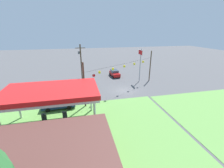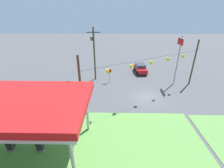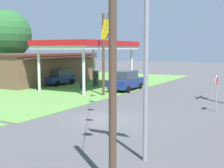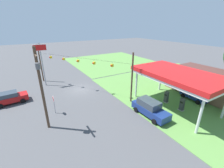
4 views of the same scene
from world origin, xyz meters
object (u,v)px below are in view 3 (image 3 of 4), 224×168
fuel_pump_near (83,81)px  stop_sign_overhead (147,12)px  gas_station_store (42,68)px  car_at_pumps_front (126,80)px  car_at_pumps_rear (59,77)px  tree_behind_station (7,35)px  gas_station_canopy (89,46)px  fuel_pump_far (96,79)px  stop_sign_roadside (217,85)px

fuel_pump_near → stop_sign_overhead: 22.32m
stop_sign_overhead → fuel_pump_near: bearing=40.8°
gas_station_store → car_at_pumps_front: (-1.79, -12.95, -0.84)m
gas_station_store → car_at_pumps_rear: size_ratio=3.62×
fuel_pump_near → car_at_pumps_rear: (1.71, 4.52, 0.10)m
stop_sign_overhead → tree_behind_station: 35.19m
car_at_pumps_rear → gas_station_store: bearing=-104.6°
gas_station_canopy → car_at_pumps_front: (-0.09, -4.52, -3.59)m
fuel_pump_near → fuel_pump_far: (2.61, 0.00, 0.00)m
gas_station_canopy → tree_behind_station: bearing=82.3°
gas_station_canopy → fuel_pump_far: 4.00m
gas_station_canopy → gas_station_store: 9.02m
car_at_pumps_front → stop_sign_roadside: 12.28m
fuel_pump_near → tree_behind_station: (3.31, 14.84, 5.35)m
car_at_pumps_front → car_at_pumps_rear: bearing=85.0°
gas_station_store → tree_behind_station: (0.31, 6.41, 4.33)m
gas_station_canopy → gas_station_store: size_ratio=0.76×
fuel_pump_near → stop_sign_overhead: bearing=-139.2°
gas_station_canopy → fuel_pump_far: bearing=-0.1°
gas_station_canopy → car_at_pumps_rear: size_ratio=2.74×
fuel_pump_far → tree_behind_station: tree_behind_station is taller
car_at_pumps_front → car_at_pumps_rear: 9.06m
fuel_pump_near → car_at_pumps_front: bearing=-75.0°
fuel_pump_far → tree_behind_station: (0.71, 14.84, 5.35)m
gas_station_store → stop_sign_roadside: gas_station_store is taller
car_at_pumps_rear → stop_sign_overhead: size_ratio=0.53×
gas_station_canopy → tree_behind_station: 15.05m
fuel_pump_near → car_at_pumps_front: car_at_pumps_front is taller
fuel_pump_near → fuel_pump_far: same height
car_at_pumps_front → tree_behind_station: (2.10, 19.36, 5.16)m
car_at_pumps_rear → tree_behind_station: tree_behind_station is taller
fuel_pump_far → car_at_pumps_front: 4.74m
fuel_pump_far → tree_behind_station: 15.79m
tree_behind_station → gas_station_store: bearing=-92.7°
stop_sign_roadside → car_at_pumps_rear: bearing=-110.5°
tree_behind_station → gas_station_canopy: bearing=-97.7°
gas_station_store → fuel_pump_far: 8.49m
car_at_pumps_front → car_at_pumps_rear: (0.50, 9.04, -0.08)m
gas_station_store → stop_sign_overhead: size_ratio=1.92×
fuel_pump_near → stop_sign_roadside: bearing=-110.4°
fuel_pump_far → stop_sign_overhead: (-19.10, -14.25, 4.79)m
gas_station_store → stop_sign_overhead: stop_sign_overhead is taller
fuel_pump_near → car_at_pumps_rear: 4.83m
gas_station_canopy → stop_sign_roadside: (-6.80, -14.79, -2.81)m
stop_sign_overhead → car_at_pumps_rear: bearing=45.9°
gas_station_store → stop_sign_overhead: bearing=-130.7°
fuel_pump_near → stop_sign_roadside: size_ratio=0.71×
gas_station_store → fuel_pump_far: bearing=-92.7°
gas_station_store → fuel_pump_far: gas_station_store is taller
gas_station_canopy → fuel_pump_near: bearing=-179.9°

